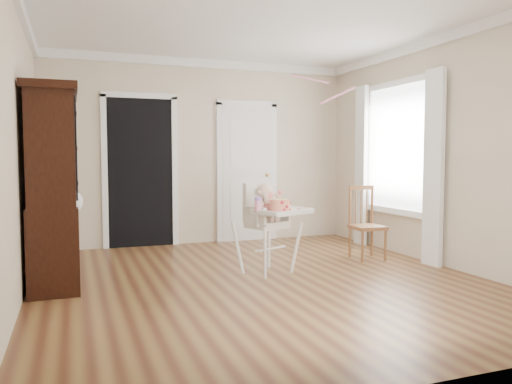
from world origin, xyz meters
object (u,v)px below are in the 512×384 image
object	(u,v)px
cake	(280,205)
dining_chair	(366,225)
high_chair	(267,217)
china_cabinet	(54,188)
sippy_cup	(258,204)

from	to	relation	value
cake	dining_chair	distance (m)	1.55
cake	high_chair	bearing A→B (deg)	103.24
china_cabinet	dining_chair	world-z (taller)	china_cabinet
high_chair	sippy_cup	distance (m)	0.33
cake	china_cabinet	world-z (taller)	china_cabinet
high_chair	sippy_cup	bearing A→B (deg)	-153.24
high_chair	cake	xyz separation A→B (m)	(0.05, -0.22, 0.14)
high_chair	china_cabinet	distance (m)	2.21
sippy_cup	dining_chair	world-z (taller)	dining_chair
dining_chair	high_chair	bearing A→B (deg)	-165.06
cake	sippy_cup	xyz separation A→B (m)	(-0.24, 0.01, 0.02)
china_cabinet	dining_chair	xyz separation A→B (m)	(3.63, 0.07, -0.55)
china_cabinet	dining_chair	distance (m)	3.67
high_chair	cake	size ratio (longest dim) A/B	3.69
cake	china_cabinet	size ratio (longest dim) A/B	0.14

